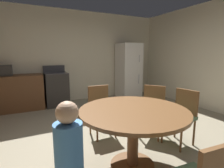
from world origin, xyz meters
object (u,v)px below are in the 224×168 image
person_child (70,165)px  chair_north (101,107)px  dining_table (133,121)px  chair_east (182,113)px  microwave (2,71)px  chair_northeast (153,107)px  oven_range (57,89)px  refrigerator (129,71)px

person_child → chair_north: bearing=31.2°
dining_table → chair_east: (1.01, 0.15, -0.11)m
microwave → dining_table: size_ratio=0.33×
dining_table → chair_east: chair_east is taller
dining_table → person_child: size_ratio=1.23×
chair_east → chair_northeast: 0.51m
chair_northeast → person_child: 2.04m
oven_range → microwave: size_ratio=2.50×
oven_range → dining_table: size_ratio=0.82×
oven_range → dining_table: 3.28m
microwave → dining_table: (1.66, -3.25, -0.42)m
microwave → chair_north: 2.82m
chair_north → chair_northeast: 0.91m
chair_northeast → microwave: bearing=-84.0°
person_child → refrigerator: bearing=24.6°
chair_east → chair_north: (-1.02, 0.87, 0.00)m
refrigerator → microwave: refrigerator is taller
refrigerator → dining_table: (-1.92, -3.20, -0.27)m
chair_northeast → person_child: person_child is taller
refrigerator → chair_northeast: (-1.10, -2.58, -0.38)m
microwave → chair_northeast: microwave is taller
chair_northeast → chair_north: bearing=-63.6°
oven_range → chair_north: (0.40, -2.23, 0.03)m
microwave → dining_table: microwave is taller
person_child → oven_range: bearing=54.5°
dining_table → chair_northeast: (0.82, 0.62, -0.11)m
microwave → chair_northeast: 3.65m
dining_table → refrigerator: bearing=59.1°
chair_east → chair_north: size_ratio=1.00×
oven_range → chair_east: bearing=-65.4°
oven_range → chair_north: bearing=-79.8°
microwave → chair_north: (1.66, -2.23, -0.53)m
refrigerator → chair_northeast: size_ratio=2.02×
chair_north → chair_east: bearing=49.3°
oven_range → chair_northeast: oven_range is taller
microwave → dining_table: bearing=-63.0°
oven_range → microwave: microwave is taller
refrigerator → microwave: bearing=179.2°
chair_east → oven_range: bearing=-74.1°
dining_table → chair_north: 1.03m
chair_east → refrigerator: bearing=-115.1°
chair_north → person_child: (-0.90, -1.50, 0.08)m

